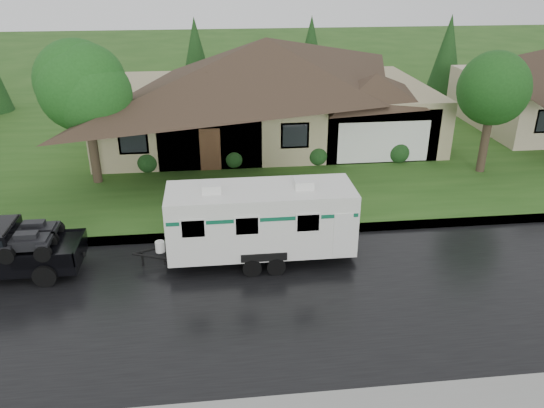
% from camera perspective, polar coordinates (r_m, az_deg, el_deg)
% --- Properties ---
extents(ground, '(140.00, 140.00, 0.00)m').
position_cam_1_polar(ground, '(18.26, -2.34, -6.68)').
color(ground, '#264F18').
rests_on(ground, ground).
extents(road, '(140.00, 8.00, 0.01)m').
position_cam_1_polar(road, '(16.58, -1.81, -10.25)').
color(road, black).
rests_on(road, ground).
extents(curb, '(140.00, 0.50, 0.15)m').
position_cam_1_polar(curb, '(20.17, -2.83, -3.19)').
color(curb, gray).
rests_on(curb, ground).
extents(lawn, '(140.00, 26.00, 0.15)m').
position_cam_1_polar(lawn, '(32.00, -4.41, 7.48)').
color(lawn, '#264F18').
rests_on(lawn, ground).
extents(house_main, '(19.44, 10.80, 6.90)m').
position_cam_1_polar(house_main, '(30.17, -0.06, 13.39)').
color(house_main, tan).
rests_on(house_main, lawn).
extents(tree_left_green, '(3.73, 3.73, 6.17)m').
position_cam_1_polar(tree_left_green, '(24.77, -19.50, 11.50)').
color(tree_left_green, '#382B1E').
rests_on(tree_left_green, lawn).
extents(tree_right_green, '(3.45, 3.45, 5.71)m').
position_cam_1_polar(tree_right_green, '(26.82, 22.74, 11.22)').
color(tree_right_green, '#382B1E').
rests_on(tree_right_green, lawn).
extents(shrub_row, '(13.60, 1.00, 1.00)m').
position_cam_1_polar(shrub_row, '(26.56, 0.42, 5.23)').
color(shrub_row, '#143814').
rests_on(shrub_row, lawn).
extents(travel_trailer, '(6.60, 2.32, 2.96)m').
position_cam_1_polar(travel_trailer, '(17.90, -1.22, -1.60)').
color(travel_trailer, white).
rests_on(travel_trailer, ground).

